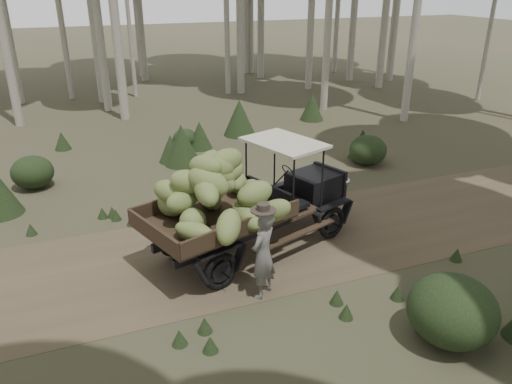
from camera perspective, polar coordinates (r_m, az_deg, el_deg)
ground at (r=11.02m, az=-9.04°, el=-7.93°), size 120.00×120.00×0.00m
dirt_track at (r=11.02m, az=-9.04°, el=-7.91°), size 70.00×4.00×0.01m
banana_truck at (r=10.35m, az=-2.79°, el=-0.21°), size 5.35×3.45×2.62m
farmer at (r=9.40m, az=0.80°, el=-7.02°), size 0.77×0.74×1.94m
undergrowth at (r=10.36m, az=-9.39°, el=-6.54°), size 20.69×22.04×1.39m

